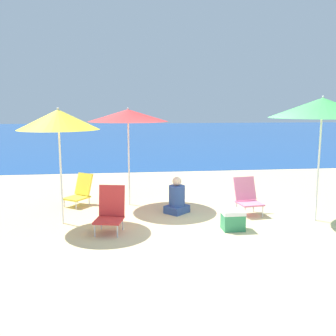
# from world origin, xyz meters

# --- Properties ---
(ground_plane) EXTENTS (60.00, 60.00, 0.00)m
(ground_plane) POSITION_xyz_m (0.00, 0.00, 0.00)
(ground_plane) COLOR #D1BA89
(sea_water) EXTENTS (60.00, 40.00, 0.01)m
(sea_water) POSITION_xyz_m (0.00, 26.34, 0.00)
(sea_water) COLOR #19478C
(sea_water) RESTS_ON ground
(beach_umbrella_red) EXTENTS (1.79, 1.79, 2.22)m
(beach_umbrella_red) POSITION_xyz_m (-1.44, 2.06, 2.04)
(beach_umbrella_red) COLOR white
(beach_umbrella_red) RESTS_ON ground
(beach_umbrella_green) EXTENTS (2.00, 2.00, 2.44)m
(beach_umbrella_green) POSITION_xyz_m (2.19, 0.36, 2.21)
(beach_umbrella_green) COLOR white
(beach_umbrella_green) RESTS_ON ground
(beach_umbrella_yellow) EXTENTS (1.52, 1.52, 2.23)m
(beach_umbrella_yellow) POSITION_xyz_m (-2.76, 0.80, 2.00)
(beach_umbrella_yellow) COLOR white
(beach_umbrella_yellow) RESTS_ON ground
(beach_chair_pink) EXTENTS (0.54, 0.64, 0.76)m
(beach_chair_pink) POSITION_xyz_m (1.00, 1.00, 0.38)
(beach_chair_pink) COLOR silver
(beach_chair_pink) RESTS_ON ground
(beach_chair_red) EXTENTS (0.58, 0.64, 0.83)m
(beach_chair_red) POSITION_xyz_m (-1.82, 0.21, 0.40)
(beach_chair_red) COLOR silver
(beach_chair_red) RESTS_ON ground
(beach_chair_yellow) EXTENTS (0.70, 0.74, 0.71)m
(beach_chair_yellow) POSITION_xyz_m (-2.57, 2.19, 0.32)
(beach_chair_yellow) COLOR silver
(beach_chair_yellow) RESTS_ON ground
(person_seated_near) EXTENTS (0.59, 0.58, 0.78)m
(person_seated_near) POSITION_xyz_m (-0.46, 1.24, 0.30)
(person_seated_near) COLOR #334C8C
(person_seated_near) RESTS_ON ground
(cooler_box) EXTENTS (0.40, 0.33, 0.37)m
(cooler_box) POSITION_xyz_m (0.39, 0.01, 0.19)
(cooler_box) COLOR #338C59
(cooler_box) RESTS_ON ground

